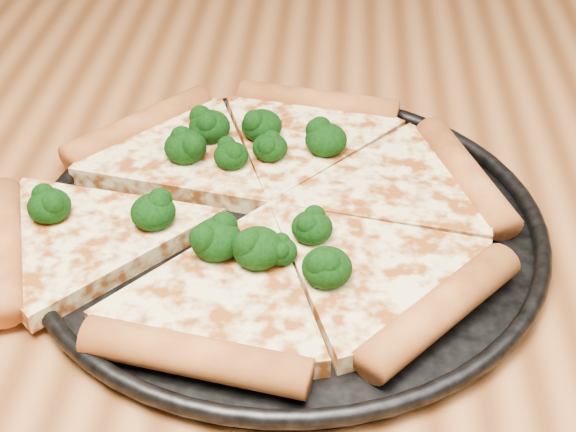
{
  "coord_description": "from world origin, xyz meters",
  "views": [
    {
      "loc": [
        0.05,
        -0.47,
        1.13
      ],
      "look_at": [
        0.01,
        0.01,
        0.77
      ],
      "focal_mm": 53.31,
      "sensor_mm": 36.0,
      "label": 1
    }
  ],
  "objects": [
    {
      "name": "dining_table",
      "position": [
        0.0,
        0.0,
        0.66
      ],
      "size": [
        1.2,
        0.9,
        0.75
      ],
      "color": "#985A2F",
      "rests_on": "ground"
    },
    {
      "name": "pizza_pan",
      "position": [
        0.01,
        0.01,
        0.76
      ],
      "size": [
        0.37,
        0.37,
        0.02
      ],
      "color": "black",
      "rests_on": "dining_table"
    },
    {
      "name": "pizza",
      "position": [
        -0.01,
        0.02,
        0.77
      ],
      "size": [
        0.39,
        0.35,
        0.03
      ],
      "rotation": [
        0.0,
        0.0,
        -0.2
      ],
      "color": "#F6DB97",
      "rests_on": "pizza_pan"
    },
    {
      "name": "broccoli_florets",
      "position": [
        -0.03,
        0.02,
        0.78
      ],
      "size": [
        0.23,
        0.2,
        0.03
      ],
      "color": "black",
      "rests_on": "pizza"
    }
  ]
}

